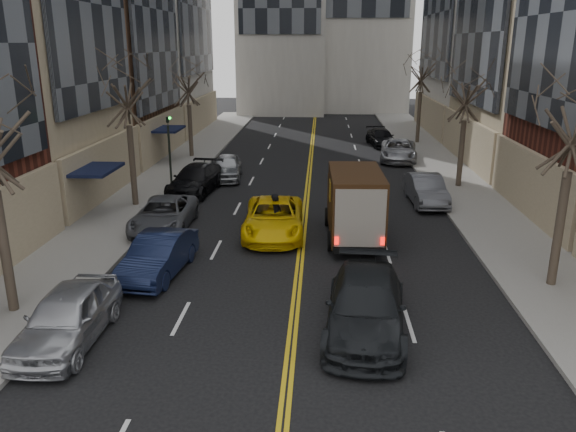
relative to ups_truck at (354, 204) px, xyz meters
name	(u,v)px	position (x,y,z in m)	size (l,w,h in m)	color
sidewalk_left	(168,175)	(-11.20, 11.32, -1.48)	(4.00, 66.00, 0.15)	slate
sidewalk_right	(454,179)	(6.80, 11.32, -1.48)	(4.00, 66.00, 0.15)	slate
tree_lf_mid	(125,76)	(-11.00, 4.32, 5.04)	(3.20, 3.20, 8.91)	#382D23
tree_lf_far	(187,74)	(-11.00, 17.32, 4.47)	(3.20, 3.20, 8.12)	#382D23
tree_rt_mid	(468,80)	(6.60, 9.32, 4.61)	(3.20, 3.20, 8.32)	#382D23
tree_rt_far	(423,61)	(6.60, 24.32, 5.19)	(3.20, 3.20, 9.11)	#382D23
traffic_signal	(169,146)	(-9.60, 6.31, 1.26)	(0.29, 0.26, 4.70)	black
ups_truck	(354,204)	(0.00, 0.00, 0.00)	(2.45, 5.70, 3.08)	black
observer_sedan	(366,306)	(-0.08, -8.15, -0.74)	(2.79, 5.78, 1.62)	black
taxi	(274,218)	(-3.49, 0.38, -0.78)	(2.55, 5.54, 1.54)	yellow
pedestrian	(276,214)	(-3.37, 0.45, -0.63)	(0.67, 0.44, 1.85)	black
parked_lf_a	(67,317)	(-8.50, -9.28, -0.76)	(1.87, 4.66, 1.59)	#B2B4BA
parked_lf_b	(158,255)	(-7.30, -4.36, -0.80)	(1.59, 4.56, 1.50)	black
parked_lf_c	(164,215)	(-8.50, 0.74, -0.84)	(2.37, 5.14, 1.43)	#52545A
parked_lf_d	(195,180)	(-8.50, 7.33, -0.79)	(2.15, 5.30, 1.54)	black
parked_lf_e	(227,167)	(-7.30, 10.77, -0.80)	(1.79, 4.45, 1.52)	#95989C
parked_rt_a	(426,190)	(4.10, 5.85, -0.80)	(1.60, 4.60, 1.52)	#4F5157
parked_rt_b	(398,150)	(4.10, 17.15, -0.80)	(2.49, 5.39, 1.50)	#97999E
parked_rt_c	(381,138)	(3.47, 23.27, -0.88)	(1.88, 4.63, 1.34)	black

